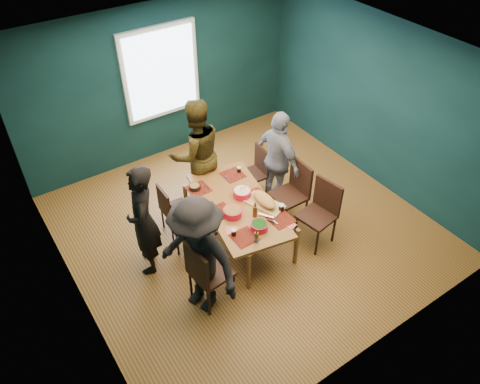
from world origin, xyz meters
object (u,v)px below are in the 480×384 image
(bowl_dumpling, at_px, (242,193))
(chair_right_far, at_px, (257,169))
(chair_right_mid, at_px, (294,188))
(chair_right_near, at_px, (322,208))
(person_far_left, at_px, (143,221))
(bowl_salad, at_px, (233,212))
(chair_left_near, at_px, (205,271))
(dining_table, at_px, (238,207))
(chair_left_far, at_px, (171,207))
(bowl_herbs, at_px, (259,226))
(person_right, at_px, (278,160))
(person_back, at_px, (196,154))
(person_near_left, at_px, (198,257))
(chair_left_mid, at_px, (189,230))
(cutting_board, at_px, (264,201))

(bowl_dumpling, bearing_deg, chair_right_far, 40.76)
(bowl_dumpling, bearing_deg, chair_right_mid, -14.24)
(chair_right_near, bearing_deg, person_far_left, 148.42)
(person_far_left, height_order, bowl_salad, person_far_left)
(chair_left_near, height_order, bowl_dumpling, chair_left_near)
(dining_table, bearing_deg, chair_left_far, 147.77)
(dining_table, xyz_separation_m, person_far_left, (-1.29, 0.27, 0.21))
(chair_left_near, relative_size, bowl_herbs, 4.37)
(chair_right_near, height_order, person_right, person_right)
(chair_right_near, bearing_deg, bowl_salad, 147.54)
(person_back, relative_size, person_right, 1.11)
(chair_right_mid, height_order, person_far_left, person_far_left)
(chair_right_mid, relative_size, person_right, 0.63)
(chair_right_mid, distance_m, bowl_salad, 1.14)
(person_near_left, bearing_deg, person_right, 97.28)
(person_near_left, xyz_separation_m, bowl_dumpling, (1.17, 0.80, -0.12))
(chair_right_mid, height_order, chair_right_near, chair_right_mid)
(dining_table, relative_size, chair_left_mid, 2.01)
(chair_left_near, relative_size, bowl_dumpling, 3.90)
(chair_right_near, bearing_deg, person_right, 79.78)
(person_far_left, bearing_deg, chair_right_mid, 104.47)
(chair_left_far, distance_m, chair_right_near, 2.16)
(dining_table, distance_m, bowl_salad, 0.27)
(dining_table, distance_m, person_far_left, 1.34)
(chair_left_mid, height_order, person_far_left, person_far_left)
(chair_left_far, distance_m, person_near_left, 1.44)
(dining_table, distance_m, person_near_left, 1.27)
(person_back, distance_m, person_near_left, 2.07)
(chair_left_mid, distance_m, person_far_left, 0.63)
(chair_right_mid, relative_size, person_far_left, 0.61)
(chair_left_mid, bearing_deg, chair_right_near, -27.42)
(person_far_left, distance_m, bowl_herbs, 1.50)
(person_back, bearing_deg, chair_right_near, 125.59)
(chair_right_mid, distance_m, person_right, 0.52)
(person_right, bearing_deg, person_near_left, 117.52)
(chair_left_near, relative_size, person_near_left, 0.59)
(chair_right_far, xyz_separation_m, bowl_herbs, (-0.88, -1.27, 0.24))
(chair_left_mid, distance_m, person_near_left, 0.83)
(person_right, bearing_deg, chair_right_far, 26.40)
(bowl_dumpling, bearing_deg, person_right, 17.82)
(person_right, height_order, bowl_salad, person_right)
(chair_left_mid, distance_m, chair_left_near, 0.77)
(person_near_left, relative_size, bowl_dumpling, 6.63)
(person_near_left, height_order, cutting_board, person_near_left)
(person_back, distance_m, bowl_dumpling, 1.02)
(chair_right_near, bearing_deg, chair_right_far, 86.76)
(cutting_board, bearing_deg, bowl_dumpling, 96.32)
(person_back, height_order, cutting_board, person_back)
(chair_right_near, relative_size, bowl_herbs, 4.32)
(chair_right_mid, relative_size, bowl_herbs, 4.40)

